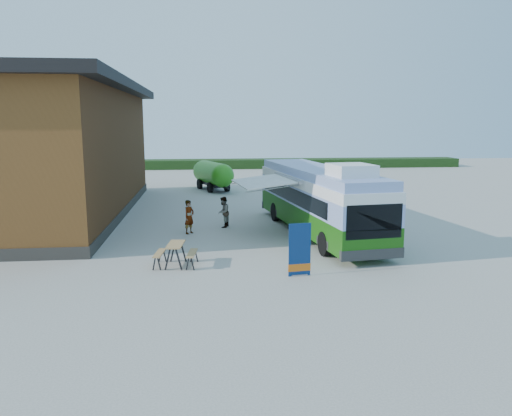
{
  "coord_description": "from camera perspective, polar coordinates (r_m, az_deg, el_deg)",
  "views": [
    {
      "loc": [
        -2.02,
        -19.39,
        5.29
      ],
      "look_at": [
        0.35,
        2.89,
        1.4
      ],
      "focal_mm": 35.0,
      "sensor_mm": 36.0,
      "label": 1
    }
  ],
  "objects": [
    {
      "name": "hedge",
      "position": [
        58.45,
        3.83,
        5.12
      ],
      "size": [
        40.0,
        3.0,
        1.0
      ],
      "primitive_type": "cube",
      "color": "#264419",
      "rests_on": "ground"
    },
    {
      "name": "picnic_table",
      "position": [
        18.71,
        -9.18,
        -4.7
      ],
      "size": [
        1.62,
        1.48,
        0.84
      ],
      "rotation": [
        0.0,
        0.0,
        -0.11
      ],
      "color": "tan",
      "rests_on": "ground"
    },
    {
      "name": "ground",
      "position": [
        20.2,
        -0.13,
        -5.33
      ],
      "size": [
        100.0,
        100.0,
        0.0
      ],
      "primitive_type": "plane",
      "color": "#BCB7AD",
      "rests_on": "ground"
    },
    {
      "name": "slurry_tanker",
      "position": [
        38.99,
        -4.96,
        3.89
      ],
      "size": [
        3.1,
        5.7,
        2.21
      ],
      "rotation": [
        0.0,
        0.0,
        0.35
      ],
      "color": "#2F901A",
      "rests_on": "ground"
    },
    {
      "name": "barn",
      "position": [
        30.64,
        -22.27,
        5.94
      ],
      "size": [
        9.6,
        21.2,
        7.5
      ],
      "color": "brown",
      "rests_on": "ground"
    },
    {
      "name": "awning",
      "position": [
        23.37,
        1.31,
        3.36
      ],
      "size": [
        2.91,
        4.18,
        0.5
      ],
      "rotation": [
        0.0,
        0.0,
        0.13
      ],
      "color": "white",
      "rests_on": "ground"
    },
    {
      "name": "person_b",
      "position": [
        25.22,
        -3.75,
        -0.47
      ],
      "size": [
        0.8,
        0.91,
        1.56
      ],
      "primitive_type": "imported",
      "rotation": [
        0.0,
        0.0,
        -1.9
      ],
      "color": "#999999",
      "rests_on": "ground"
    },
    {
      "name": "bus",
      "position": [
        23.76,
        7.12,
        1.16
      ],
      "size": [
        3.98,
        12.02,
        3.63
      ],
      "rotation": [
        0.0,
        0.0,
        0.13
      ],
      "color": "#286E12",
      "rests_on": "ground"
    },
    {
      "name": "person_a",
      "position": [
        23.96,
        -7.64,
        -1.02
      ],
      "size": [
        0.68,
        0.7,
        1.62
      ],
      "primitive_type": "imported",
      "rotation": [
        0.0,
        0.0,
        0.87
      ],
      "color": "#999999",
      "rests_on": "ground"
    },
    {
      "name": "banner",
      "position": [
        17.34,
        5.0,
        -5.32
      ],
      "size": [
        0.81,
        0.25,
        1.86
      ],
      "rotation": [
        0.0,
        0.0,
        0.13
      ],
      "color": "navy",
      "rests_on": "ground"
    }
  ]
}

